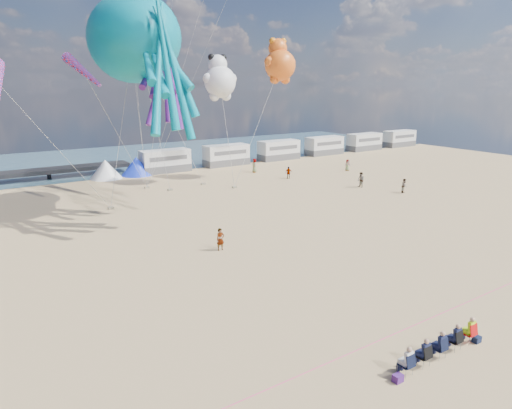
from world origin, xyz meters
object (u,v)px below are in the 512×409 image
Objects in this scene: sandbag_c at (234,187)px; sandbag_d at (203,184)px; motorhome_2 at (279,150)px; kite_octopus_teal at (133,38)px; motorhome_5 at (399,138)px; kite_panda at (220,82)px; beachgoer_0 at (347,165)px; windsock_right at (83,71)px; motorhome_1 at (226,155)px; sandbag_b at (170,190)px; tent_blue at (136,166)px; motorhome_3 at (324,146)px; motorhome_4 at (364,142)px; standing_person at (220,239)px; sandbag_e at (147,187)px; beachgoer_6 at (255,165)px; sandbag_a at (111,208)px; cooler_navy at (477,339)px; windsock_mid at (155,81)px; kite_octopus_purple at (141,54)px; beachgoer_3 at (289,173)px; beachgoer_1 at (361,180)px; cooler_purple at (398,378)px; beachgoer_7 at (404,186)px; kite_teddy_orange at (280,65)px; spectator_row at (439,344)px; motorhome_0 at (165,161)px; tent_white at (106,169)px.

sandbag_c is 4.16m from sandbag_d.
kite_octopus_teal is at bearing -149.60° from motorhome_2.
motorhome_5 is 1.07× the size of kite_panda.
beachgoer_0 is 0.32× the size of windsock_right.
motorhome_1 reaches higher than sandbag_b.
motorhome_3 is at bearing 0.00° from tent_blue.
sandbag_d is at bearing 7.95° from sandbag_b.
kite_panda reaches higher than motorhome_2.
sandbag_d is at bearing -167.82° from motorhome_5.
sandbag_c is 1.00× the size of sandbag_d.
kite_octopus_teal is (-5.07, -16.47, 14.20)m from tent_blue.
motorhome_4 and motorhome_5 have the same top height.
motorhome_5 is (28.50, 0.00, 0.00)m from motorhome_2.
sandbag_e is (2.75, 22.17, -0.71)m from standing_person.
sandbag_a is at bearing -50.94° from beachgoer_6.
sandbag_e is (-15.24, -8.28, -1.39)m from motorhome_1.
windsock_right is (-51.82, -17.45, 11.10)m from motorhome_4.
windsock_mid reaches higher than cooler_navy.
sandbag_e is 17.47m from windsock_right.
standing_person is 0.14× the size of kite_octopus_purple.
cooler_navy is (-0.53, -47.56, -1.05)m from tent_blue.
beachgoer_3 is at bearing 5.82° from sandbag_c.
motorhome_1 is 17.37× the size of cooler_navy.
sandbag_a is at bearing -152.42° from windsock_mid.
beachgoer_3 reaches higher than sandbag_b.
motorhome_1 is at bearing -157.66° from beachgoer_6.
kite_octopus_purple is at bearing -106.07° from beachgoer_1.
sandbag_e is 17.67m from kite_octopus_teal.
cooler_purple is 0.80× the size of sandbag_c.
motorhome_4 is at bearing 21.18° from sandbag_c.
kite_octopus_teal reaches higher than cooler_navy.
beachgoer_7 is at bearing -51.06° from tent_blue.
windsock_right is at bearing -148.22° from kite_teddy_orange.
motorhome_5 is at bearing 0.00° from tent_blue.
sandbag_e is (-53.24, -8.28, -1.39)m from motorhome_5.
motorhome_5 is 46.88m from sandbag_c.
motorhome_3 is at bearing 151.47° from beachgoer_1.
beachgoer_6 is (-5.06, 14.58, 0.04)m from beachgoer_1.
tent_blue is (-42.00, 0.00, -0.30)m from motorhome_4.
kite_panda is at bearing 64.08° from standing_person.
sandbag_a is 1.00× the size of sandbag_d.
standing_person is at bearing 94.92° from spectator_row.
tent_blue is at bearing 78.11° from sandbag_e.
standing_person is at bearing -105.59° from motorhome_0.
kite_octopus_teal is at bearing 98.32° from cooler_navy.
sandbag_b is at bearing -55.58° from beachgoer_6.
beachgoer_3 is 3.09× the size of sandbag_c.
tent_white is 31.43m from beachgoer_1.
standing_person is 18.33m from windsock_right.
motorhome_4 reaches higher than standing_person.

